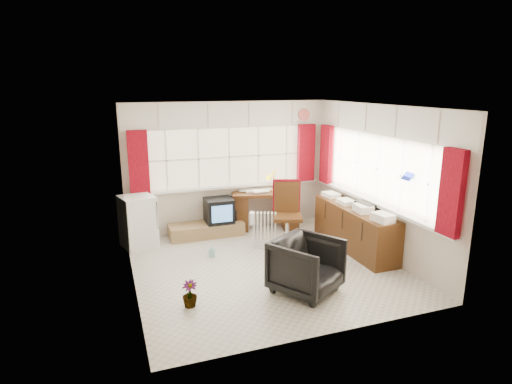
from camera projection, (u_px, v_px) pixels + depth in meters
ground at (266, 267)px, 6.77m from camera, size 4.00×4.00×0.00m
room_walls at (266, 174)px, 6.40m from camera, size 4.00×4.00×4.00m
window_back at (230, 183)px, 8.31m from camera, size 3.70×0.12×3.60m
window_right at (374, 198)px, 7.17m from camera, size 0.12×3.70×3.60m
curtains at (296, 163)px, 7.56m from camera, size 3.83×3.83×1.15m
overhead_cabinets at (299, 117)px, 7.43m from camera, size 3.98×3.98×0.48m
desk at (265, 207)px, 8.53m from camera, size 1.42×0.96×0.79m
desk_lamp at (274, 176)px, 8.42m from camera, size 0.19×0.17×0.44m
task_chair at (287, 212)px, 7.50m from camera, size 0.63×0.65×1.19m
office_chair at (306, 266)px, 5.88m from camera, size 1.14×1.15×0.77m
radiator at (265, 233)px, 7.56m from camera, size 0.45×0.32×0.63m
credenza at (354, 227)px, 7.42m from camera, size 0.50×2.00×0.85m
file_tray at (369, 206)px, 7.19m from camera, size 0.35×0.43×0.13m
tv_bench at (206, 229)px, 8.13m from camera, size 1.40×0.50×0.25m
crt_tv at (219, 210)px, 8.11m from camera, size 0.52×0.49×0.46m
hifi_stack at (221, 209)px, 8.31m from camera, size 0.66×0.51×0.42m
mini_fridge at (138, 221)px, 7.53m from camera, size 0.67×0.67×0.92m
spray_bottle_a at (233, 229)px, 8.10m from camera, size 0.13×0.14×0.28m
spray_bottle_b at (212, 251)px, 7.15m from camera, size 0.09×0.10×0.21m
flower_vase at (190, 294)px, 5.52m from camera, size 0.26×0.26×0.35m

